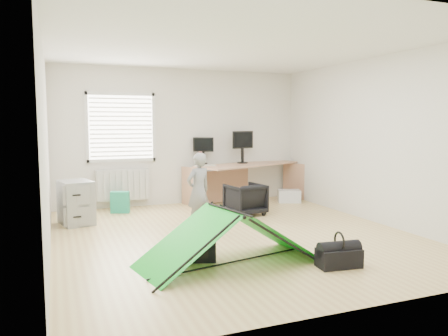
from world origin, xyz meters
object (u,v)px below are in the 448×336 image
object	(u,v)px
monitor_right	(242,151)
storage_crate	(289,196)
person	(198,191)
desk	(248,183)
laptop_bag	(200,250)
filing_cabinet	(76,202)
thermos	(200,158)
monitor_left	(203,154)
duffel_bag	(339,258)
kite	(229,237)
office_chair	(245,199)

from	to	relation	value
monitor_right	storage_crate	size ratio (longest dim) A/B	1.13
person	desk	bearing A→B (deg)	-154.55
person	laptop_bag	distance (m)	1.72
filing_cabinet	person	bearing A→B (deg)	-43.34
monitor_right	thermos	distance (m)	0.91
monitor_right	filing_cabinet	bearing A→B (deg)	179.68
monitor_left	desk	bearing A→B (deg)	5.27
laptop_bag	duffel_bag	world-z (taller)	laptop_bag
monitor_right	kite	size ratio (longest dim) A/B	0.25
storage_crate	monitor_right	bearing A→B (deg)	153.42
kite	laptop_bag	distance (m)	0.40
monitor_left	storage_crate	distance (m)	1.97
office_chair	storage_crate	size ratio (longest dim) A/B	1.37
monitor_right	storage_crate	xyz separation A→B (m)	(0.87, -0.43, -0.92)
desk	monitor_left	distance (m)	1.09
filing_cabinet	office_chair	size ratio (longest dim) A/B	1.15
storage_crate	duffel_bag	size ratio (longest dim) A/B	0.92
storage_crate	person	bearing A→B (deg)	-149.26
desk	kite	world-z (taller)	desk
monitor_left	thermos	world-z (taller)	monitor_left
person	duffel_bag	bearing A→B (deg)	90.13
filing_cabinet	storage_crate	size ratio (longest dim) A/B	1.57
kite	laptop_bag	xyz separation A→B (m)	(-0.30, 0.19, -0.18)
kite	laptop_bag	world-z (taller)	kite
office_chair	storage_crate	xyz separation A→B (m)	(1.35, 0.80, -0.15)
storage_crate	laptop_bag	world-z (taller)	laptop_bag
filing_cabinet	duffel_bag	distance (m)	4.28
monitor_right	monitor_left	bearing A→B (deg)	155.24
thermos	filing_cabinet	bearing A→B (deg)	-159.09
filing_cabinet	storage_crate	distance (m)	4.22
office_chair	duffel_bag	size ratio (longest dim) A/B	1.26
filing_cabinet	monitor_right	world-z (taller)	monitor_right
monitor_left	kite	size ratio (longest dim) A/B	0.20
kite	duffel_bag	world-z (taller)	kite
office_chair	duffel_bag	bearing A→B (deg)	77.83
monitor_left	laptop_bag	distance (m)	3.91
duffel_bag	laptop_bag	bearing A→B (deg)	158.51
kite	duffel_bag	distance (m)	1.27
desk	monitor_right	size ratio (longest dim) A/B	4.63
desk	person	bearing A→B (deg)	-155.25
desk	office_chair	bearing A→B (deg)	-138.59
kite	storage_crate	distance (m)	4.17
monitor_left	person	distance (m)	2.19
thermos	storage_crate	distance (m)	2.00
monitor_right	thermos	size ratio (longest dim) A/B	1.95
kite	laptop_bag	size ratio (longest dim) A/B	5.40
duffel_bag	desk	bearing A→B (deg)	86.38
kite	monitor_left	bearing A→B (deg)	64.22
duffel_bag	person	bearing A→B (deg)	117.74
filing_cabinet	monitor_right	size ratio (longest dim) A/B	1.39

